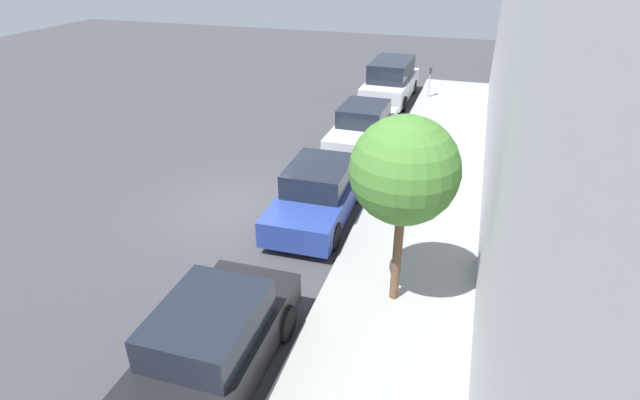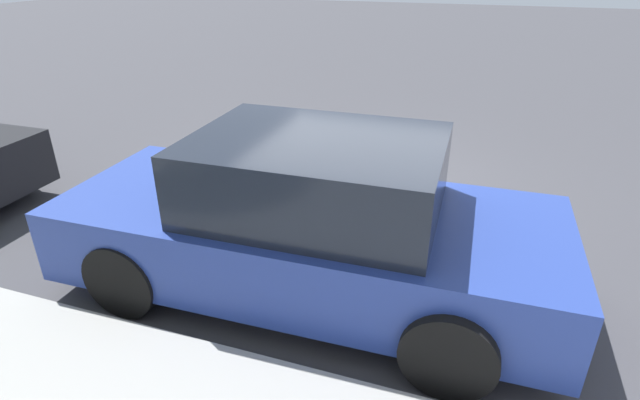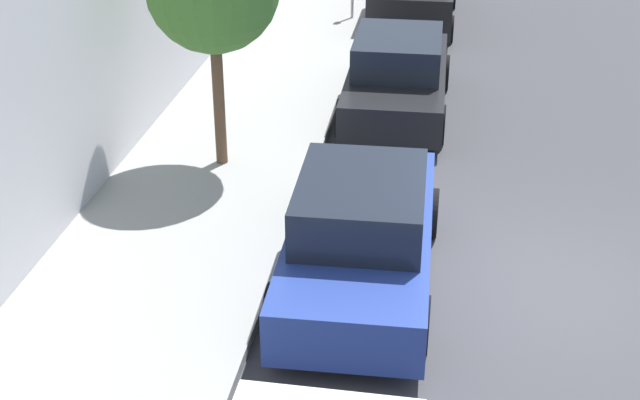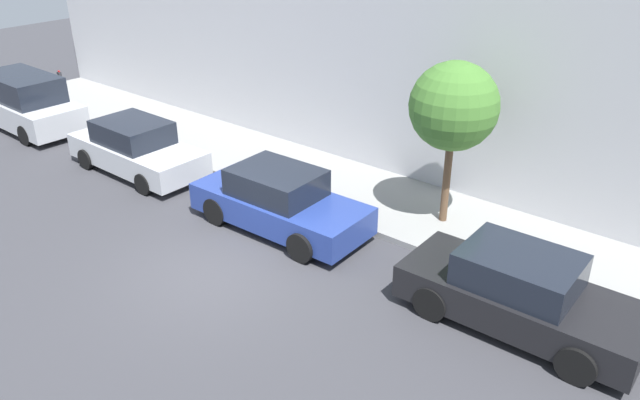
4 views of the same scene
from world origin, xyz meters
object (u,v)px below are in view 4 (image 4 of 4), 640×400
at_px(parked_sedan_third, 279,201).
at_px(street_tree, 454,107).
at_px(parked_sedan_fourth, 136,148).
at_px(parking_meter_far, 61,85).
at_px(parked_minivan_fifth, 25,102).
at_px(parked_sedan_second, 519,293).

bearing_deg(parked_sedan_third, street_tree, -49.11).
height_order(parked_sedan_fourth, parking_meter_far, parking_meter_far).
relative_size(parked_sedan_third, parked_minivan_fifth, 0.92).
distance_m(parked_sedan_fourth, parked_minivan_fifth, 6.14).
height_order(parked_sedan_third, parked_sedan_fourth, same).
bearing_deg(parking_meter_far, parked_sedan_second, -94.85).
xyz_separation_m(parked_minivan_fifth, street_tree, (2.83, -14.79, 2.15)).
distance_m(parked_sedan_second, parked_sedan_fourth, 11.70).
height_order(parked_sedan_second, parked_minivan_fifth, parked_minivan_fifth).
bearing_deg(parked_sedan_second, parked_minivan_fifth, 90.57).
xyz_separation_m(parked_sedan_second, parked_sedan_third, (0.00, 6.10, 0.00)).
relative_size(parked_sedan_second, street_tree, 1.14).
bearing_deg(parked_minivan_fifth, street_tree, -79.16).
distance_m(parked_sedan_fourth, parking_meter_far, 6.92).
bearing_deg(parked_sedan_second, street_tree, 48.89).
bearing_deg(street_tree, parked_sedan_fourth, 107.46).
xyz_separation_m(parked_sedan_third, parking_meter_far, (1.56, 12.31, 0.31)).
xyz_separation_m(parked_sedan_third, street_tree, (2.65, -3.06, 2.35)).
height_order(parked_minivan_fifth, street_tree, street_tree).
bearing_deg(parked_minivan_fifth, parked_sedan_third, -89.11).
relative_size(parked_minivan_fifth, street_tree, 1.24).
relative_size(parked_sedan_fourth, parked_minivan_fifth, 0.91).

